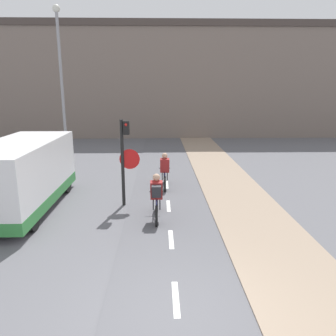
# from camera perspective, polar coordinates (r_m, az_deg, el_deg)

# --- Properties ---
(ground_plane) EXTENTS (120.00, 120.00, 0.00)m
(ground_plane) POSITION_cam_1_polar(r_m,az_deg,el_deg) (6.27, 1.61, -24.61)
(ground_plane) COLOR #5B5B60
(bike_lane) EXTENTS (2.70, 60.00, 0.02)m
(bike_lane) POSITION_cam_1_polar(r_m,az_deg,el_deg) (6.27, 1.61, -24.53)
(bike_lane) COLOR #56565B
(bike_lane) RESTS_ON ground_plane
(sidewalk_strip) EXTENTS (2.40, 60.00, 0.05)m
(sidewalk_strip) POSITION_cam_1_polar(r_m,az_deg,el_deg) (6.87, 25.22, -22.00)
(sidewalk_strip) COLOR gray
(sidewalk_strip) RESTS_ON ground_plane
(building_row_background) EXTENTS (60.00, 5.20, 8.82)m
(building_row_background) POSITION_cam_1_polar(r_m,az_deg,el_deg) (28.24, -0.96, 14.85)
(building_row_background) COLOR slate
(building_row_background) RESTS_ON ground_plane
(traffic_light_pole) EXTENTS (0.67, 0.25, 2.91)m
(traffic_light_pole) POSITION_cam_1_polar(r_m,az_deg,el_deg) (10.87, -7.51, 2.63)
(traffic_light_pole) COLOR black
(traffic_light_pole) RESTS_ON ground_plane
(street_lamp_far) EXTENTS (0.36, 0.36, 7.68)m
(street_lamp_far) POSITION_cam_1_polar(r_m,az_deg,el_deg) (17.44, -18.14, 15.53)
(street_lamp_far) COLOR gray
(street_lamp_far) RESTS_ON ground_plane
(cyclist_near) EXTENTS (0.46, 1.71, 1.43)m
(cyclist_near) POSITION_cam_1_polar(r_m,az_deg,el_deg) (9.85, -2.01, -5.18)
(cyclist_near) COLOR black
(cyclist_near) RESTS_ON ground_plane
(cyclist_far) EXTENTS (0.46, 1.65, 1.42)m
(cyclist_far) POSITION_cam_1_polar(r_m,az_deg,el_deg) (12.95, -0.57, -0.70)
(cyclist_far) COLOR black
(cyclist_far) RESTS_ON ground_plane
(van) EXTENTS (2.04, 5.32, 2.23)m
(van) POSITION_cam_1_polar(r_m,az_deg,el_deg) (11.59, -24.09, -1.38)
(van) COLOR white
(van) RESTS_ON ground_plane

